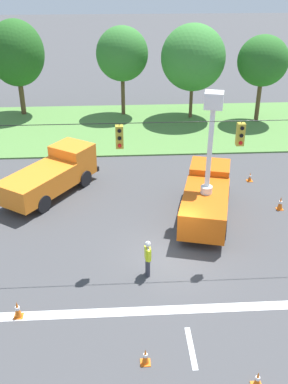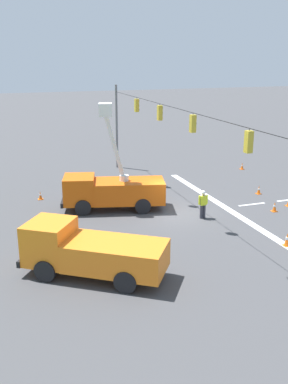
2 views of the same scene
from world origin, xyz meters
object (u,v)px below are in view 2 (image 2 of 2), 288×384
Objects in this scene: traffic_cone_far_left at (259,190)px; traffic_cone_far_right at (242,166)px; traffic_cone_mid_left at (40,195)px; traffic_cone_foreground_right at (89,186)px; road_worker at (203,203)px; traffic_cone_near_bucket at (275,207)px; utility_truck_support_near at (89,251)px; traffic_cone_foreground_left at (123,178)px; traffic_cone_mid_right at (287,239)px; utility_truck_bucket_lift at (112,189)px.

traffic_cone_far_right is (6.78, -2.69, -0.02)m from traffic_cone_far_left.
traffic_cone_far_left is at bearing -104.38° from traffic_cone_mid_left.
traffic_cone_foreground_right reaches higher than traffic_cone_mid_left.
road_worker is at bearing 117.78° from traffic_cone_far_left.
utility_truck_support_near is at bearing 109.66° from traffic_cone_near_bucket.
traffic_cone_mid_right is at bearing -163.32° from traffic_cone_foreground_left.
utility_truck_bucket_lift is 10.90m from traffic_cone_far_left.
traffic_cone_foreground_left is 10.50m from traffic_cone_far_left.
traffic_cone_far_right is at bearing -48.34° from utility_truck_support_near.
traffic_cone_far_left is at bearing -91.39° from utility_truck_bucket_lift.
traffic_cone_far_left is (-3.85, -15.02, 0.02)m from traffic_cone_mid_left.
utility_truck_bucket_lift is 9.28× the size of traffic_cone_mid_right.
traffic_cone_far_right is (15.22, -6.43, -0.08)m from traffic_cone_mid_right.
traffic_cone_foreground_left is (14.79, -5.99, -0.93)m from utility_truck_support_near.
traffic_cone_foreground_left is (6.26, -2.62, -1.10)m from utility_truck_bucket_lift.
road_worker is 13.28m from traffic_cone_far_right.
utility_truck_support_near is 8.95× the size of traffic_cone_mid_right.
traffic_cone_mid_right reaches higher than traffic_cone_mid_left.
traffic_cone_mid_left is at bearing 42.56° from traffic_cone_mid_right.
traffic_cone_far_left is at bearing -62.22° from road_worker.
traffic_cone_mid_right is 9.23m from traffic_cone_far_left.
traffic_cone_mid_left is (12.11, 0.80, -0.92)m from utility_truck_support_near.
utility_truck_support_near reaches higher than traffic_cone_mid_left.
traffic_cone_near_bucket is (-10.13, -7.06, 0.04)m from traffic_cone_foreground_left.
traffic_cone_mid_right is 1.23× the size of traffic_cone_far_right.
traffic_cone_near_bucket is (-8.18, -10.25, -0.08)m from traffic_cone_foreground_right.
traffic_cone_foreground_left is at bearing -22.05° from utility_truck_support_near.
utility_truck_bucket_lift is 5.92m from road_worker.
traffic_cone_far_right is at bearing -41.25° from road_worker.
utility_truck_support_near is 11.31× the size of traffic_cone_foreground_left.
utility_truck_bucket_lift reaches higher than traffic_cone_far_left.
utility_truck_bucket_lift is at bearing 54.21° from road_worker.
traffic_cone_mid_left is at bearing 61.73° from traffic_cone_near_bucket.
traffic_cone_foreground_left is at bearing 12.60° from road_worker.
traffic_cone_near_bucket is at bearing 159.62° from traffic_cone_far_right.
traffic_cone_near_bucket is at bearing -145.12° from traffic_cone_foreground_left.
utility_truck_support_near is at bearing 121.87° from road_worker.
traffic_cone_far_left is (8.43, -3.74, -0.06)m from traffic_cone_mid_right.
utility_truck_bucket_lift is 9.17m from utility_truck_support_near.
utility_truck_support_near is at bearing 157.95° from traffic_cone_foreground_left.
utility_truck_support_near is 10.98× the size of traffic_cone_far_right.
traffic_cone_far_left is 1.06× the size of traffic_cone_far_right.
utility_truck_bucket_lift is at bearing -21.59° from utility_truck_support_near.
traffic_cone_foreground_right is at bearing 98.87° from traffic_cone_far_right.
traffic_cone_foreground_right is at bearing 68.14° from traffic_cone_far_left.
utility_truck_bucket_lift reaches higher than traffic_cone_foreground_right.
traffic_cone_foreground_left is 10.92m from traffic_cone_far_right.
road_worker is 2.75× the size of traffic_cone_far_left.
road_worker is 2.92× the size of traffic_cone_far_right.
traffic_cone_mid_right reaches higher than traffic_cone_far_left.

